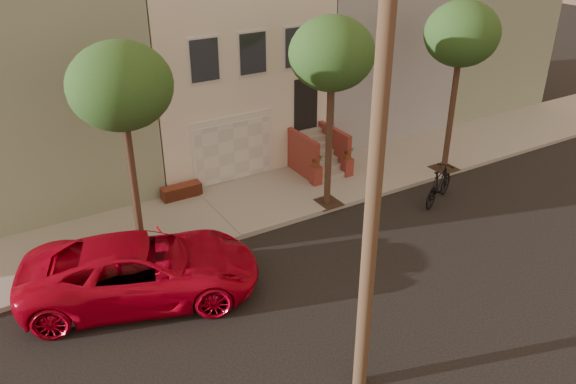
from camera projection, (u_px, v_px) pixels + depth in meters
ground at (375, 271)px, 16.63m from camera, size 90.00×90.00×0.00m
sidewalk at (280, 195)px, 20.67m from camera, size 40.00×3.70×0.15m
house_row at (207, 60)px, 23.50m from camera, size 33.10×11.70×7.00m
tree_left at (121, 88)px, 14.68m from camera, size 2.70×2.57×6.30m
tree_mid at (332, 55)px, 17.66m from camera, size 2.70×2.57×6.30m
tree_right at (462, 35)px, 20.19m from camera, size 2.70×2.57×6.30m
pickup_truck at (141, 269)px, 15.23m from camera, size 6.71×4.68×1.70m
motorcycle at (439, 185)px, 20.12m from camera, size 2.22×1.46×1.30m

